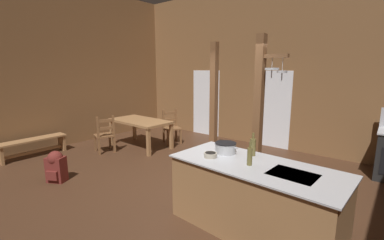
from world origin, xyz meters
The scene contains 17 objects.
ground_plane centered at (0.00, 0.00, -0.05)m, with size 9.07×7.75×0.10m, color #422819.
wall_back centered at (0.00, 3.54, 2.16)m, with size 9.07×0.14×4.32m, color brown.
wall_left centered at (-4.21, 0.00, 2.16)m, with size 0.14×7.75×4.32m, color brown.
glazed_door_back_left centered at (-1.86, 3.47, 1.02)m, with size 1.00×0.01×2.05m, color white.
glazed_panel_back_right centered at (0.41, 3.47, 1.02)m, with size 0.84×0.01×2.05m, color white.
kitchen_island centered at (1.70, -0.34, 0.45)m, with size 2.21×1.07×0.90m.
support_post_with_pot_rack centered at (1.11, 1.00, 1.42)m, with size 0.55×0.24×2.67m.
support_post_center centered at (-0.27, 1.60, 1.33)m, with size 0.14×0.14×2.67m.
dining_table centered at (-2.41, 1.22, 0.65)m, with size 1.72×0.94×0.74m.
ladderback_chair_near_window centered at (-2.04, 2.05, 0.45)m, with size 0.59×0.59×0.95m.
ladderback_chair_by_post centered at (-2.72, 0.32, 0.45)m, with size 0.55×0.55×0.95m.
bench_along_left_wall centered at (-3.77, -0.97, 0.31)m, with size 0.37×1.49×0.44m.
backpack centered at (-1.85, -1.28, 0.31)m, with size 0.39×0.38×0.60m.
stockpot_on_counter centered at (1.16, -0.18, 0.98)m, with size 0.37×0.31×0.15m.
mixing_bowl_on_counter centered at (1.10, -0.47, 0.94)m, with size 0.18×0.18×0.06m.
bottle_tall_on_counter centered at (1.51, -0.04, 1.03)m, with size 0.08×0.08×0.32m.
bottle_short_on_counter centered at (1.65, -0.41, 1.02)m, with size 0.07×0.07×0.30m.
Camera 1 is at (3.05, -3.27, 2.08)m, focal length 24.53 mm.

